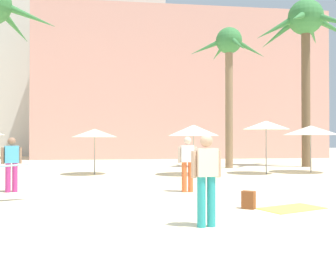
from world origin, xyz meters
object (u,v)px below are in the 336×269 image
at_px(cafe_umbrella_3, 266,125).
at_px(person_far_right, 187,162).
at_px(cafe_umbrella_1, 95,133).
at_px(backpack, 249,200).
at_px(person_mid_center, 206,176).
at_px(palm_tree_far_left, 306,31).
at_px(palm_tree_left, 229,57).
at_px(cafe_umbrella_0, 194,130).
at_px(cafe_umbrella_4, 311,130).
at_px(person_near_right, 12,162).
at_px(beach_towel, 291,208).

bearing_deg(cafe_umbrella_3, person_far_right, -130.24).
distance_m(cafe_umbrella_1, backpack, 10.46).
bearing_deg(person_mid_center, palm_tree_far_left, -43.01).
distance_m(cafe_umbrella_3, person_mid_center, 11.82).
distance_m(palm_tree_far_left, cafe_umbrella_3, 8.23).
bearing_deg(person_far_right, palm_tree_left, 158.15).
height_order(cafe_umbrella_1, person_far_right, cafe_umbrella_1).
relative_size(palm_tree_left, person_mid_center, 4.61).
bearing_deg(cafe_umbrella_0, person_mid_center, -100.00).
distance_m(cafe_umbrella_1, cafe_umbrella_4, 10.44).
relative_size(palm_tree_far_left, person_far_right, 5.79).
xyz_separation_m(palm_tree_far_left, backpack, (-8.04, -12.95, -7.84)).
bearing_deg(palm_tree_far_left, cafe_umbrella_3, -134.50).
bearing_deg(backpack, person_mid_center, 179.15).
xyz_separation_m(cafe_umbrella_1, person_mid_center, (2.66, -11.20, -0.97)).
distance_m(palm_tree_left, person_near_right, 14.10).
bearing_deg(palm_tree_far_left, cafe_umbrella_1, -164.04).
bearing_deg(person_mid_center, palm_tree_left, -28.23).
bearing_deg(palm_tree_left, person_near_right, -137.08).
bearing_deg(cafe_umbrella_4, cafe_umbrella_3, -170.43).
relative_size(cafe_umbrella_1, cafe_umbrella_4, 0.80).
xyz_separation_m(cafe_umbrella_1, person_far_right, (3.18, -6.42, -0.98)).
bearing_deg(palm_tree_far_left, person_far_right, -132.12).
height_order(palm_tree_left, backpack, palm_tree_left).
height_order(backpack, person_mid_center, person_mid_center).
distance_m(palm_tree_far_left, person_mid_center, 18.84).
bearing_deg(palm_tree_left, cafe_umbrella_3, -80.25).
relative_size(beach_towel, person_mid_center, 0.88).
relative_size(person_far_right, person_mid_center, 0.99).
bearing_deg(cafe_umbrella_4, palm_tree_far_left, 66.03).
bearing_deg(person_mid_center, cafe_umbrella_1, 3.18).
height_order(beach_towel, backpack, backpack).
bearing_deg(cafe_umbrella_0, backpack, -92.70).
relative_size(cafe_umbrella_1, backpack, 5.03).
xyz_separation_m(palm_tree_left, cafe_umbrella_4, (3.11, -3.45, -4.22)).
xyz_separation_m(cafe_umbrella_4, person_near_right, (-12.66, -5.43, -1.14)).
bearing_deg(beach_towel, cafe_umbrella_1, 117.92).
bearing_deg(person_far_right, person_near_right, -95.48).
height_order(palm_tree_far_left, cafe_umbrella_4, palm_tree_far_left).
xyz_separation_m(palm_tree_far_left, cafe_umbrella_1, (-12.12, -3.47, -6.13)).
bearing_deg(palm_tree_far_left, cafe_umbrella_0, -150.66).
distance_m(cafe_umbrella_1, person_mid_center, 11.55).
bearing_deg(backpack, person_near_right, 98.06).
relative_size(palm_tree_left, cafe_umbrella_0, 3.44).
bearing_deg(beach_towel, cafe_umbrella_4, 60.03).
xyz_separation_m(palm_tree_left, beach_towel, (-2.24, -12.73, -6.28)).
bearing_deg(palm_tree_far_left, palm_tree_left, -175.98).
height_order(palm_tree_far_left, cafe_umbrella_1, palm_tree_far_left).
distance_m(cafe_umbrella_1, person_far_right, 7.23).
bearing_deg(person_near_right, palm_tree_left, 111.35).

